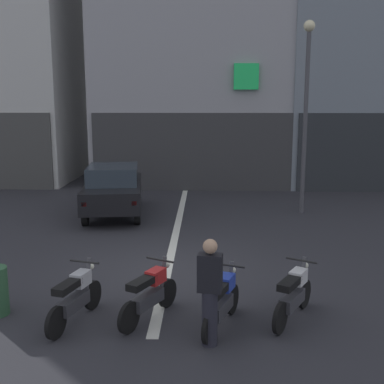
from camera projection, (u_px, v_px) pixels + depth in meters
ground_plane at (167, 272)px, 10.42m from camera, size 120.00×120.00×0.00m
lane_centre_line at (181, 210)px, 16.31m from camera, size 0.20×18.00×0.01m
building_mid_block at (214, 24)px, 23.14m from camera, size 10.50×9.44×14.72m
car_black_crossing_near at (113, 188)px, 15.48m from camera, size 2.26×4.29×1.64m
street_lamp at (306, 97)px, 15.30m from camera, size 0.36×0.36×6.15m
motorcycle_silver_row_leftmost at (75, 296)px, 7.97m from camera, size 0.63×1.62×0.98m
motorcycle_red_row_left_mid at (150, 293)px, 8.10m from camera, size 0.84×1.51×0.98m
motorcycle_blue_row_centre at (222, 301)px, 7.81m from camera, size 0.72×1.58×0.98m
motorcycle_white_row_right_mid at (294, 294)px, 8.08m from camera, size 0.91×1.48×0.98m
person_by_motorcycles at (210, 292)px, 7.16m from camera, size 0.39×0.28×1.67m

